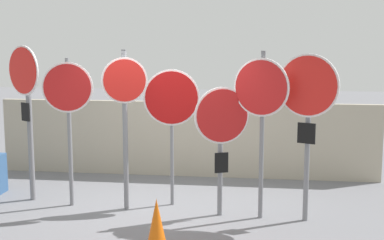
{
  "coord_description": "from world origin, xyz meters",
  "views": [
    {
      "loc": [
        1.44,
        -8.04,
        2.68
      ],
      "look_at": [
        0.4,
        0.0,
        1.44
      ],
      "focal_mm": 50.0,
      "sensor_mm": 36.0,
      "label": 1
    }
  ],
  "objects_px": {
    "stop_sign_1": "(68,100)",
    "stop_sign_3": "(172,105)",
    "stop_sign_4": "(222,127)",
    "stop_sign_6": "(308,102)",
    "stop_sign_5": "(261,100)",
    "stop_sign_2": "(125,102)",
    "stop_sign_0": "(26,94)",
    "traffic_cone_0": "(157,226)"
  },
  "relations": [
    {
      "from": "stop_sign_1",
      "to": "stop_sign_3",
      "type": "relative_size",
      "value": 1.08
    },
    {
      "from": "stop_sign_1",
      "to": "stop_sign_6",
      "type": "bearing_deg",
      "value": -16.32
    },
    {
      "from": "stop_sign_5",
      "to": "stop_sign_6",
      "type": "xyz_separation_m",
      "value": [
        0.66,
        -0.04,
        -0.01
      ]
    },
    {
      "from": "stop_sign_6",
      "to": "stop_sign_3",
      "type": "bearing_deg",
      "value": -170.66
    },
    {
      "from": "stop_sign_1",
      "to": "stop_sign_3",
      "type": "bearing_deg",
      "value": -3.82
    },
    {
      "from": "stop_sign_3",
      "to": "stop_sign_5",
      "type": "bearing_deg",
      "value": -24.97
    },
    {
      "from": "stop_sign_3",
      "to": "stop_sign_5",
      "type": "xyz_separation_m",
      "value": [
        1.4,
        -0.46,
        0.15
      ]
    },
    {
      "from": "stop_sign_1",
      "to": "traffic_cone_0",
      "type": "xyz_separation_m",
      "value": [
        1.74,
        -1.7,
        -1.38
      ]
    },
    {
      "from": "stop_sign_5",
      "to": "stop_sign_0",
      "type": "bearing_deg",
      "value": -164.99
    },
    {
      "from": "stop_sign_4",
      "to": "stop_sign_5",
      "type": "xyz_separation_m",
      "value": [
        0.58,
        -0.05,
        0.41
      ]
    },
    {
      "from": "stop_sign_5",
      "to": "stop_sign_6",
      "type": "relative_size",
      "value": 1.01
    },
    {
      "from": "traffic_cone_0",
      "to": "stop_sign_6",
      "type": "bearing_deg",
      "value": 36.45
    },
    {
      "from": "stop_sign_0",
      "to": "stop_sign_6",
      "type": "distance_m",
      "value": 4.49
    },
    {
      "from": "stop_sign_4",
      "to": "stop_sign_6",
      "type": "bearing_deg",
      "value": -27.13
    },
    {
      "from": "stop_sign_4",
      "to": "stop_sign_3",
      "type": "bearing_deg",
      "value": 129.97
    },
    {
      "from": "stop_sign_0",
      "to": "stop_sign_6",
      "type": "relative_size",
      "value": 1.04
    },
    {
      "from": "stop_sign_2",
      "to": "stop_sign_3",
      "type": "relative_size",
      "value": 1.14
    },
    {
      "from": "stop_sign_4",
      "to": "stop_sign_5",
      "type": "height_order",
      "value": "stop_sign_5"
    },
    {
      "from": "stop_sign_1",
      "to": "stop_sign_2",
      "type": "relative_size",
      "value": 0.95
    },
    {
      "from": "stop_sign_5",
      "to": "stop_sign_6",
      "type": "bearing_deg",
      "value": 18.22
    },
    {
      "from": "stop_sign_0",
      "to": "stop_sign_4",
      "type": "height_order",
      "value": "stop_sign_0"
    },
    {
      "from": "stop_sign_0",
      "to": "stop_sign_1",
      "type": "distance_m",
      "value": 0.82
    },
    {
      "from": "stop_sign_2",
      "to": "stop_sign_0",
      "type": "bearing_deg",
      "value": 153.58
    },
    {
      "from": "stop_sign_2",
      "to": "stop_sign_6",
      "type": "xyz_separation_m",
      "value": [
        2.74,
        -0.2,
        0.06
      ]
    },
    {
      "from": "stop_sign_1",
      "to": "stop_sign_6",
      "type": "height_order",
      "value": "stop_sign_6"
    },
    {
      "from": "stop_sign_0",
      "to": "stop_sign_1",
      "type": "height_order",
      "value": "stop_sign_0"
    },
    {
      "from": "stop_sign_1",
      "to": "stop_sign_4",
      "type": "xyz_separation_m",
      "value": [
        2.43,
        -0.18,
        -0.34
      ]
    },
    {
      "from": "stop_sign_1",
      "to": "stop_sign_3",
      "type": "height_order",
      "value": "stop_sign_1"
    },
    {
      "from": "stop_sign_0",
      "to": "stop_sign_2",
      "type": "relative_size",
      "value": 1.02
    },
    {
      "from": "stop_sign_3",
      "to": "traffic_cone_0",
      "type": "distance_m",
      "value": 2.33
    },
    {
      "from": "stop_sign_4",
      "to": "traffic_cone_0",
      "type": "relative_size",
      "value": 2.8
    },
    {
      "from": "stop_sign_1",
      "to": "stop_sign_2",
      "type": "xyz_separation_m",
      "value": [
        0.93,
        -0.07,
        -0.0
      ]
    },
    {
      "from": "stop_sign_2",
      "to": "stop_sign_6",
      "type": "distance_m",
      "value": 2.75
    },
    {
      "from": "stop_sign_1",
      "to": "stop_sign_4",
      "type": "bearing_deg",
      "value": -16.41
    },
    {
      "from": "stop_sign_1",
      "to": "stop_sign_3",
      "type": "distance_m",
      "value": 1.63
    },
    {
      "from": "stop_sign_2",
      "to": "stop_sign_5",
      "type": "height_order",
      "value": "stop_sign_2"
    },
    {
      "from": "stop_sign_5",
      "to": "stop_sign_1",
      "type": "bearing_deg",
      "value": -162.68
    },
    {
      "from": "stop_sign_2",
      "to": "stop_sign_3",
      "type": "distance_m",
      "value": 0.75
    },
    {
      "from": "stop_sign_2",
      "to": "traffic_cone_0",
      "type": "xyz_separation_m",
      "value": [
        0.8,
        -1.63,
        -1.37
      ]
    },
    {
      "from": "stop_sign_1",
      "to": "traffic_cone_0",
      "type": "height_order",
      "value": "stop_sign_1"
    },
    {
      "from": "stop_sign_6",
      "to": "stop_sign_5",
      "type": "bearing_deg",
      "value": -160.37
    },
    {
      "from": "stop_sign_6",
      "to": "traffic_cone_0",
      "type": "bearing_deg",
      "value": -120.52
    }
  ]
}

